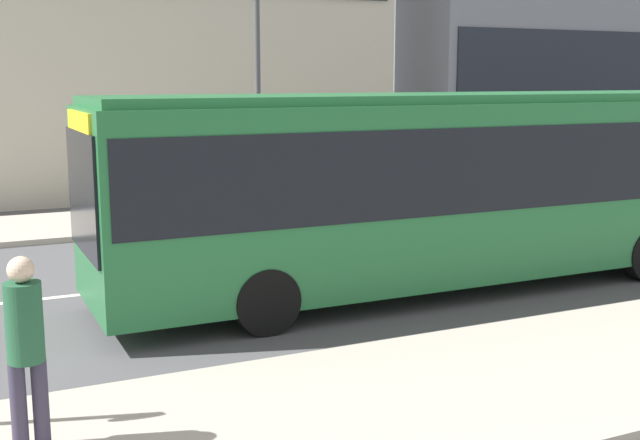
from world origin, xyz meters
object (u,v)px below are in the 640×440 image
(parked_car_0, at_px, (610,183))
(city_bus, at_px, (440,178))
(pedestrian_near_stop, at_px, (25,340))
(street_lamp, at_px, (257,47))

(parked_car_0, bearing_deg, city_bus, -149.42)
(pedestrian_near_stop, distance_m, street_lamp, 13.25)
(parked_car_0, relative_size, pedestrian_near_stop, 2.28)
(parked_car_0, bearing_deg, pedestrian_near_stop, -150.33)
(city_bus, xyz_separation_m, parked_car_0, (9.48, 5.61, -1.30))
(city_bus, distance_m, parked_car_0, 11.09)
(city_bus, height_order, parked_car_0, city_bus)
(parked_car_0, xyz_separation_m, pedestrian_near_stop, (-16.48, -9.39, 0.59))
(city_bus, height_order, pedestrian_near_stop, city_bus)
(parked_car_0, bearing_deg, street_lamp, 170.16)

